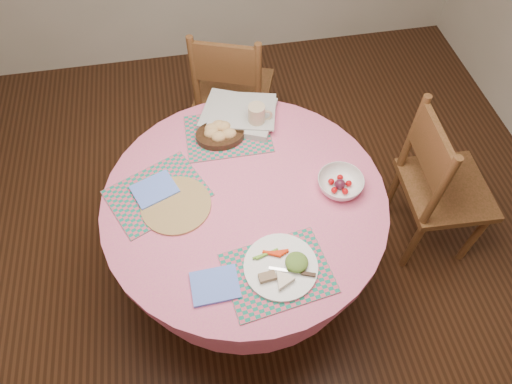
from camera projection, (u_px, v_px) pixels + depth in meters
ground at (247, 273)px, 2.58m from camera, size 4.00×4.00×0.00m
dining_table at (245, 221)px, 2.13m from camera, size 1.24×1.24×0.75m
chair_right at (438, 185)px, 2.32m from camera, size 0.44×0.46×0.95m
chair_back at (232, 90)px, 2.74m from camera, size 0.55×0.54×0.94m
placemat_front at (278, 273)px, 1.76m from camera, size 0.44×0.35×0.01m
placemat_left at (157, 193)px, 1.98m from camera, size 0.49×0.44×0.01m
placemat_back at (228, 134)px, 2.18m from camera, size 0.40×0.30×0.01m
wicker_trivet at (176, 205)px, 1.94m from camera, size 0.30×0.30×0.01m
napkin_near at (215, 285)px, 1.73m from camera, size 0.18×0.15×0.01m
napkin_far at (155, 190)px, 1.98m from camera, size 0.22×0.20×0.01m
dinner_plate at (283, 267)px, 1.76m from camera, size 0.29×0.29×0.05m
bread_bowl at (220, 133)px, 2.14m from camera, size 0.23×0.23×0.08m
latte_mug at (257, 117)px, 2.15m from camera, size 0.12×0.08×0.13m
fruit_bowl at (340, 184)px, 1.97m from camera, size 0.23×0.23×0.06m
newspaper_stack at (239, 114)px, 2.23m from camera, size 0.42×0.38×0.04m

